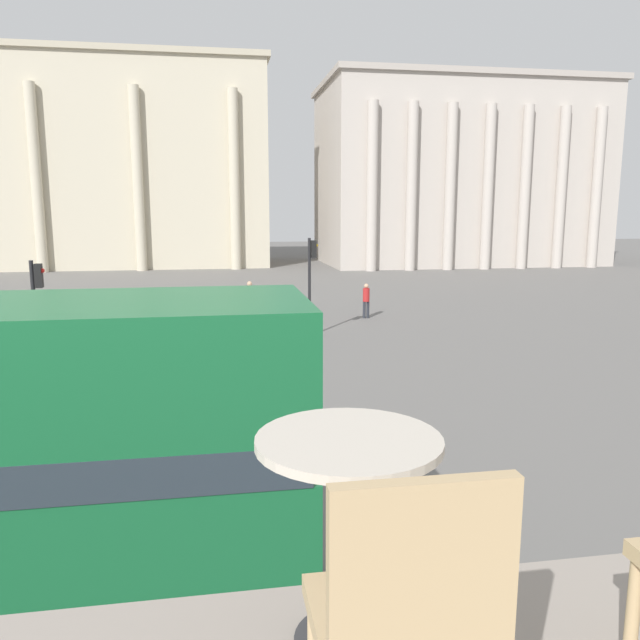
{
  "coord_description": "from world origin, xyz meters",
  "views": [
    {
      "loc": [
        0.68,
        -2.19,
        5.14
      ],
      "look_at": [
        3.68,
        15.56,
        1.95
      ],
      "focal_mm": 35.0,
      "sensor_mm": 36.0,
      "label": 1
    }
  ],
  "objects": [
    {
      "name": "cafe_chair_0",
      "position": [
        1.08,
        -0.96,
        4.21
      ],
      "size": [
        0.4,
        0.4,
        0.91
      ],
      "rotation": [
        0.0,
        0.0,
        -0.06
      ],
      "color": "tan",
      "rests_on": "cafe_floor_slab"
    },
    {
      "name": "traffic_light_far",
      "position": [
        4.53,
        22.76,
        2.62
      ],
      "size": [
        0.42,
        0.24,
        4.03
      ],
      "color": "black",
      "rests_on": "ground_plane"
    },
    {
      "name": "pedestrian_red",
      "position": [
        7.79,
        26.61,
        0.96
      ],
      "size": [
        0.32,
        0.32,
        1.67
      ],
      "rotation": [
        0.0,
        0.0,
        2.57
      ],
      "color": "#282B33",
      "rests_on": "ground_plane"
    },
    {
      "name": "plaza_building_right",
      "position": [
        24.05,
        56.77,
        8.45
      ],
      "size": [
        26.24,
        15.22,
        16.91
      ],
      "color": "#BCB2A8",
      "rests_on": "ground_plane"
    },
    {
      "name": "plaza_building_left",
      "position": [
        -9.51,
        59.66,
        9.2
      ],
      "size": [
        30.67,
        13.82,
        18.38
      ],
      "color": "beige",
      "rests_on": "ground_plane"
    },
    {
      "name": "traffic_light_near",
      "position": [
        -3.53,
        10.94,
        2.29
      ],
      "size": [
        0.42,
        0.24,
        3.48
      ],
      "color": "black",
      "rests_on": "ground_plane"
    },
    {
      "name": "traffic_light_mid",
      "position": [
        -4.5,
        16.99,
        2.42
      ],
      "size": [
        0.42,
        0.24,
        3.7
      ],
      "color": "black",
      "rests_on": "ground_plane"
    },
    {
      "name": "pedestrian_grey",
      "position": [
        2.27,
        27.28,
        1.05
      ],
      "size": [
        0.32,
        0.32,
        1.81
      ],
      "rotation": [
        0.0,
        0.0,
        4.72
      ],
      "color": "#282B33",
      "rests_on": "ground_plane"
    },
    {
      "name": "cafe_dining_table",
      "position": [
        1.08,
        -0.35,
        4.23
      ],
      "size": [
        0.6,
        0.6,
        0.73
      ],
      "color": "#2D2D30",
      "rests_on": "cafe_floor_slab"
    }
  ]
}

